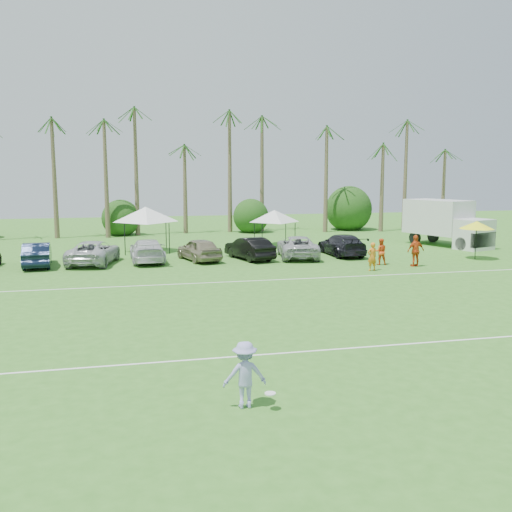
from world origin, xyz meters
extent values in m
plane|color=#357222|center=(0.00, 0.00, 0.00)|extent=(120.00, 120.00, 0.00)
cube|color=white|center=(0.00, 2.00, 0.01)|extent=(80.00, 0.10, 0.01)
cube|color=white|center=(0.00, 14.00, 0.01)|extent=(80.00, 0.10, 0.01)
cone|color=brown|center=(-12.00, 38.00, 5.00)|extent=(0.44, 0.44, 10.00)
cone|color=brown|center=(-8.00, 38.00, 5.50)|extent=(0.44, 0.44, 11.00)
cone|color=brown|center=(-4.00, 38.00, 4.00)|extent=(0.44, 0.44, 8.00)
cone|color=brown|center=(0.00, 38.00, 4.50)|extent=(0.44, 0.44, 9.00)
cone|color=brown|center=(4.00, 38.00, 5.00)|extent=(0.44, 0.44, 10.00)
cone|color=brown|center=(8.00, 38.00, 5.50)|extent=(0.44, 0.44, 11.00)
cone|color=brown|center=(13.00, 38.00, 4.00)|extent=(0.44, 0.44, 8.00)
cone|color=brown|center=(18.00, 38.00, 4.50)|extent=(0.44, 0.44, 9.00)
cone|color=brown|center=(23.00, 38.00, 5.00)|extent=(0.44, 0.44, 10.00)
cone|color=brown|center=(27.00, 38.00, 5.50)|extent=(0.44, 0.44, 11.00)
cylinder|color=brown|center=(-6.00, 39.00, 0.70)|extent=(0.30, 0.30, 1.40)
sphere|color=#163E11|center=(-6.00, 39.00, 1.80)|extent=(4.00, 4.00, 4.00)
cylinder|color=brown|center=(6.00, 39.00, 0.70)|extent=(0.30, 0.30, 1.40)
sphere|color=#163E11|center=(6.00, 39.00, 1.80)|extent=(4.00, 4.00, 4.00)
cylinder|color=brown|center=(16.00, 39.00, 0.70)|extent=(0.30, 0.30, 1.40)
sphere|color=#163E11|center=(16.00, 39.00, 1.80)|extent=(4.00, 4.00, 4.00)
imported|color=orange|center=(8.19, 15.54, 0.82)|extent=(0.66, 0.49, 1.65)
imported|color=#DE4C18|center=(9.60, 17.43, 0.81)|extent=(0.92, 0.80, 1.62)
imported|color=#CD4816|center=(11.36, 16.31, 0.96)|extent=(1.16, 0.57, 1.92)
cube|color=silver|center=(18.24, 25.55, 2.18)|extent=(4.12, 5.50, 2.66)
cube|color=silver|center=(19.36, 22.33, 1.12)|extent=(2.94, 2.61, 2.24)
cube|color=black|center=(19.62, 21.58, 0.80)|extent=(2.42, 1.10, 1.07)
cube|color=#E5590C|center=(19.51, 25.99, 1.70)|extent=(0.58, 1.62, 0.96)
cylinder|color=black|center=(18.28, 22.19, 0.48)|extent=(0.62, 1.01, 0.96)
cylinder|color=black|center=(20.30, 22.88, 0.48)|extent=(0.62, 1.01, 0.96)
cylinder|color=black|center=(16.82, 26.41, 0.48)|extent=(0.62, 1.01, 0.96)
cylinder|color=black|center=(18.83, 27.11, 0.48)|extent=(0.62, 1.01, 0.96)
cylinder|color=black|center=(-5.70, 25.09, 1.07)|extent=(0.06, 0.06, 2.14)
cylinder|color=black|center=(-2.69, 25.09, 1.07)|extent=(0.06, 0.06, 2.14)
cylinder|color=black|center=(-5.70, 28.10, 1.07)|extent=(0.06, 0.06, 2.14)
cylinder|color=black|center=(-2.69, 28.10, 1.07)|extent=(0.06, 0.06, 2.14)
pyramid|color=white|center=(-4.19, 26.60, 3.22)|extent=(4.63, 4.63, 1.07)
cylinder|color=black|center=(4.32, 26.52, 0.92)|extent=(0.06, 0.06, 1.85)
cylinder|color=black|center=(6.89, 26.52, 0.92)|extent=(0.06, 0.06, 1.85)
cylinder|color=black|center=(4.32, 29.09, 0.92)|extent=(0.06, 0.06, 1.85)
cylinder|color=black|center=(6.89, 29.09, 0.92)|extent=(0.06, 0.06, 1.85)
pyramid|color=silver|center=(5.60, 27.81, 2.77)|extent=(3.99, 3.99, 0.92)
cylinder|color=black|center=(16.64, 18.10, 1.12)|extent=(0.05, 0.05, 2.24)
cone|color=#F7FF1A|center=(16.64, 18.10, 2.24)|extent=(2.24, 2.24, 0.51)
imported|color=#9A9BDB|center=(-2.99, -1.77, 0.82)|extent=(1.07, 0.64, 1.63)
cylinder|color=white|center=(-2.44, -2.09, 0.42)|extent=(0.27, 0.27, 0.03)
imported|color=black|center=(-10.89, 21.48, 0.73)|extent=(1.94, 4.55, 1.46)
imported|color=#B8BBBD|center=(-7.62, 21.73, 0.73)|extent=(3.48, 5.65, 1.46)
imported|color=silver|center=(-4.34, 21.80, 0.73)|extent=(2.17, 5.08, 1.46)
imported|color=gray|center=(-1.06, 21.61, 0.73)|extent=(2.80, 4.59, 1.46)
imported|color=black|center=(2.21, 21.39, 0.73)|extent=(2.72, 4.69, 1.46)
imported|color=#AEAFB0|center=(5.49, 21.38, 0.73)|extent=(3.32, 5.60, 1.46)
imported|color=black|center=(8.77, 21.74, 0.73)|extent=(2.10, 5.05, 1.46)
camera|label=1|loc=(-5.70, -14.63, 5.63)|focal=40.00mm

